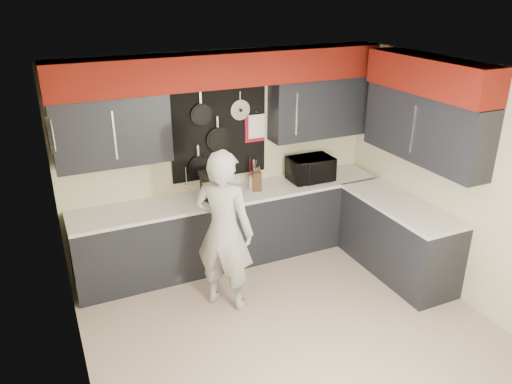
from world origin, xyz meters
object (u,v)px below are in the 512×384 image
coffee_maker (210,184)px  microwave (310,169)px  utensil_crock (255,182)px  knife_block (257,181)px  person (224,231)px

coffee_maker → microwave: bearing=-12.8°
utensil_crock → coffee_maker: 0.61m
knife_block → coffee_maker: bearing=-164.6°
utensil_crock → person: bearing=-130.8°
knife_block → utensil_crock: (-0.01, 0.04, -0.03)m
utensil_crock → person: 1.16m
utensil_crock → coffee_maker: size_ratio=0.50×
microwave → person: 1.76m
coffee_maker → person: 0.86m
person → coffee_maker: bearing=-54.3°
knife_block → person: person is taller
utensil_crock → person: (-0.75, -0.87, -0.11)m
coffee_maker → person: (-0.15, -0.82, -0.20)m
microwave → coffee_maker: bearing=-178.5°
coffee_maker → knife_block: bearing=-13.3°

